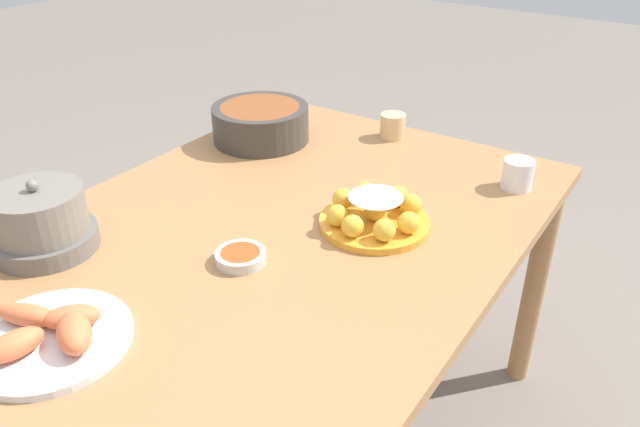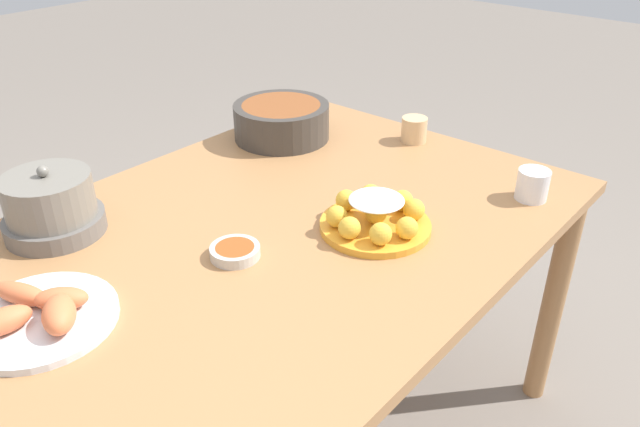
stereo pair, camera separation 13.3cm
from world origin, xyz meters
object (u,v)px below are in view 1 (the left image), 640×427
(sauce_bowl, at_px, (241,256))
(cup_far, at_px, (393,126))
(serving_bowl, at_px, (261,122))
(cake_plate, at_px, (375,214))
(dining_table, at_px, (266,265))
(warming_pot, at_px, (41,222))
(cup_near, at_px, (518,174))
(seafood_platter, at_px, (50,335))

(sauce_bowl, xyz_separation_m, cup_far, (0.73, 0.05, 0.02))
(sauce_bowl, bearing_deg, serving_bowl, 34.67)
(cake_plate, bearing_deg, serving_bowl, 64.43)
(dining_table, distance_m, warming_pot, 0.47)
(warming_pot, bearing_deg, dining_table, -48.76)
(serving_bowl, bearing_deg, cup_near, -81.15)
(cake_plate, xyz_separation_m, cup_near, (0.35, -0.20, 0.01))
(cup_near, relative_size, warming_pot, 0.36)
(cake_plate, bearing_deg, dining_table, 131.34)
(cup_far, bearing_deg, warming_pot, 161.25)
(seafood_platter, xyz_separation_m, cup_near, (0.98, -0.45, 0.02))
(cake_plate, distance_m, serving_bowl, 0.56)
(cup_far, relative_size, warming_pot, 0.34)
(cake_plate, relative_size, warming_pot, 1.15)
(dining_table, relative_size, cup_near, 19.34)
(seafood_platter, bearing_deg, cup_near, -24.68)
(dining_table, relative_size, seafood_platter, 5.42)
(cake_plate, relative_size, seafood_platter, 0.91)
(seafood_platter, relative_size, cup_far, 3.68)
(cup_near, xyz_separation_m, cup_far, (0.11, 0.40, -0.00))
(seafood_platter, bearing_deg, sauce_bowl, -15.82)
(sauce_bowl, bearing_deg, dining_table, 13.82)
(cake_plate, distance_m, cup_near, 0.40)
(dining_table, height_order, sauce_bowl, sauce_bowl)
(seafood_platter, distance_m, cup_near, 1.08)
(cake_plate, height_order, sauce_bowl, cake_plate)
(serving_bowl, bearing_deg, cup_far, -53.51)
(dining_table, relative_size, cup_far, 19.97)
(dining_table, height_order, seafood_platter, seafood_platter)
(cup_far, bearing_deg, cup_near, -105.90)
(dining_table, distance_m, serving_bowl, 0.53)
(cake_plate, xyz_separation_m, serving_bowl, (0.24, 0.50, 0.02))
(dining_table, xyz_separation_m, warming_pot, (-0.29, 0.34, 0.14))
(cup_near, height_order, warming_pot, warming_pot)
(cake_plate, relative_size, sauce_bowl, 2.38)
(serving_bowl, distance_m, seafood_platter, 0.91)
(serving_bowl, xyz_separation_m, warming_pot, (-0.69, 0.01, 0.01))
(cake_plate, height_order, seafood_platter, cake_plate)
(cake_plate, distance_m, seafood_platter, 0.68)
(cup_far, xyz_separation_m, warming_pot, (-0.92, 0.31, 0.03))
(serving_bowl, relative_size, cup_far, 3.76)
(seafood_platter, distance_m, cup_far, 1.09)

